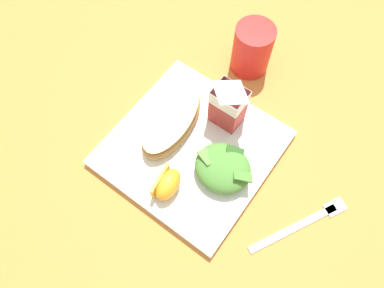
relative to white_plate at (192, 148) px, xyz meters
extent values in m
plane|color=#C67A33|center=(0.00, 0.00, -0.01)|extent=(3.00, 3.00, 0.00)
cube|color=white|center=(0.00, 0.00, 0.00)|extent=(0.28, 0.28, 0.02)
ellipsoid|color=tan|center=(-0.06, 0.01, 0.02)|extent=(0.10, 0.18, 0.03)
ellipsoid|color=maroon|center=(-0.06, 0.01, 0.03)|extent=(0.09, 0.16, 0.01)
ellipsoid|color=#EAD184|center=(-0.06, 0.01, 0.04)|extent=(0.10, 0.17, 0.01)
ellipsoid|color=#4C8433|center=(0.07, -0.01, 0.03)|extent=(0.10, 0.09, 0.04)
cube|color=#336023|center=(0.08, 0.02, 0.04)|extent=(0.04, 0.03, 0.02)
cube|color=#336023|center=(0.06, -0.01, 0.03)|extent=(0.03, 0.02, 0.01)
cube|color=#5B8E3D|center=(0.04, -0.01, 0.04)|extent=(0.04, 0.03, 0.01)
cube|color=#4C8433|center=(0.11, -0.01, 0.04)|extent=(0.04, 0.03, 0.02)
cube|color=#B7332D|center=(0.02, 0.08, 0.05)|extent=(0.06, 0.04, 0.09)
cube|color=white|center=(0.02, 0.08, 0.08)|extent=(0.06, 0.04, 0.03)
pyramid|color=white|center=(0.02, 0.08, 0.11)|extent=(0.06, 0.04, 0.02)
ellipsoid|color=orange|center=(0.01, -0.09, 0.03)|extent=(0.04, 0.06, 0.04)
cube|color=gold|center=(0.00, -0.09, 0.03)|extent=(0.01, 0.06, 0.03)
cube|color=silver|center=(0.22, -0.02, -0.01)|extent=(0.09, 0.16, 0.01)
cube|color=silver|center=(0.26, 0.06, -0.01)|extent=(0.04, 0.04, 0.01)
cylinder|color=red|center=(-0.02, 0.23, 0.04)|extent=(0.08, 0.08, 0.10)
camera|label=1|loc=(0.16, -0.22, 0.61)|focal=33.96mm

